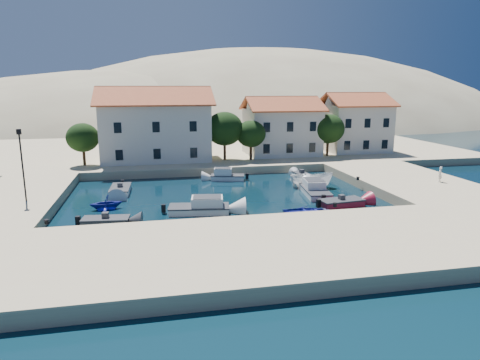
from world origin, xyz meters
The scene contains 23 objects.
ground centered at (0.00, 0.00, 0.00)m, with size 400.00×400.00×0.00m, color black.
quay_south centered at (0.00, -6.00, 0.50)m, with size 52.00×12.00×1.00m, color tan.
quay_east centered at (20.50, 10.00, 0.50)m, with size 11.00×20.00×1.00m, color tan.
quay_west centered at (-19.00, 10.00, 0.50)m, with size 8.00×20.00×1.00m, color tan.
quay_north centered at (2.00, 38.00, 0.50)m, with size 80.00×36.00×1.00m, color tan.
hills centered at (20.64, 123.62, -23.40)m, with size 254.00×176.00×99.00m.
building_left centered at (-6.00, 28.00, 5.94)m, with size 14.70×9.45×9.70m.
building_mid centered at (12.00, 29.00, 5.22)m, with size 10.50×8.40×8.30m.
building_right centered at (24.00, 30.00, 5.47)m, with size 9.45×8.40×8.80m.
trees centered at (4.51, 25.46, 4.84)m, with size 37.30×5.30×6.45m.
lamppost centered at (-17.50, 8.00, 4.75)m, with size 0.35×0.25×6.22m.
bollards centered at (2.80, 3.87, 1.15)m, with size 29.36×9.56×0.30m.
motorboat_grey_sw centered at (-10.42, 2.79, 0.30)m, with size 3.76×1.97×1.25m.
cabin_cruiser_south centered at (-2.84, 4.68, 0.48)m, with size 5.45×2.93×1.60m.
rowboat_south centered at (6.20, 1.89, 0.00)m, with size 3.13×4.38×0.91m, color navy.
motorboat_red_se centered at (10.18, 4.20, 0.29)m, with size 4.23×2.28×1.25m.
cabin_cruiser_east centered at (9.37, 8.57, 0.48)m, with size 2.91×5.69×1.60m.
boat_east centered at (10.18, 11.80, 0.00)m, with size 1.74×4.64×1.79m, color silver.
motorboat_white_ne centered at (10.79, 16.58, 0.30)m, with size 1.67×3.10×1.25m.
rowboat_west centered at (-10.83, 7.48, 0.00)m, with size 2.38×2.76×1.45m, color navy.
motorboat_white_west centered at (-9.99, 13.48, 0.29)m, with size 2.10×4.44×1.25m.
cabin_cruiser_north centered at (1.91, 17.23, 0.48)m, with size 4.15×2.48×1.60m.
pedestrian centered at (22.61, 7.46, 1.81)m, with size 0.59×0.39×1.61m, color silver.
Camera 1 is at (-6.61, -30.89, 10.70)m, focal length 32.00 mm.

